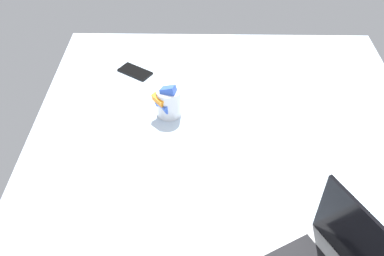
% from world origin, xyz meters
% --- Properties ---
extents(bed_mattress, '(1.80, 1.40, 0.18)m').
position_xyz_m(bed_mattress, '(0.00, 0.00, 0.09)').
color(bed_mattress, silver).
rests_on(bed_mattress, ground).
extents(snack_cup, '(0.10, 0.11, 0.14)m').
position_xyz_m(snack_cup, '(-0.32, -0.21, 0.24)').
color(snack_cup, silver).
rests_on(snack_cup, bed_mattress).
extents(cell_phone, '(0.13, 0.15, 0.01)m').
position_xyz_m(cell_phone, '(-0.58, -0.37, 0.18)').
color(cell_phone, black).
rests_on(cell_phone, bed_mattress).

